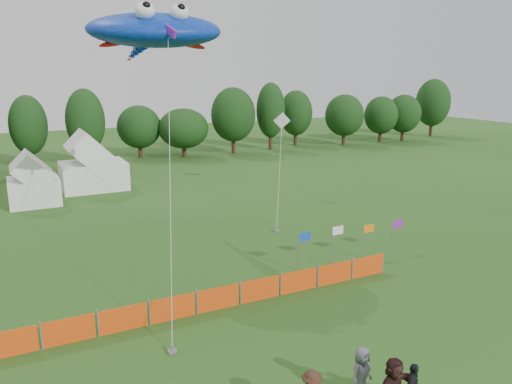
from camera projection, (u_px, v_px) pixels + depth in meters
name	position (u px, v px, depth m)	size (l,w,h in m)	color
treeline	(109.00, 124.00, 54.56)	(104.57, 8.78, 8.36)	#382314
tent_left	(33.00, 183.00, 37.71)	(3.66, 3.66, 3.23)	silver
tent_right	(93.00, 167.00, 42.54)	(5.38, 4.31, 3.80)	white
barrier_fence	(196.00, 303.00, 20.71)	(19.90, 0.06, 1.00)	#D9420C
flag_row	(350.00, 237.00, 26.53)	(6.73, 0.27, 1.99)	gray
spectator_e	(361.00, 374.00, 15.23)	(0.87, 0.57, 1.78)	#55565B
stingray_kite	(153.00, 31.00, 26.11)	(7.82, 19.96, 13.17)	#0D37C0
small_kite_white	(281.00, 142.00, 38.31)	(6.37, 9.47, 6.67)	silver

